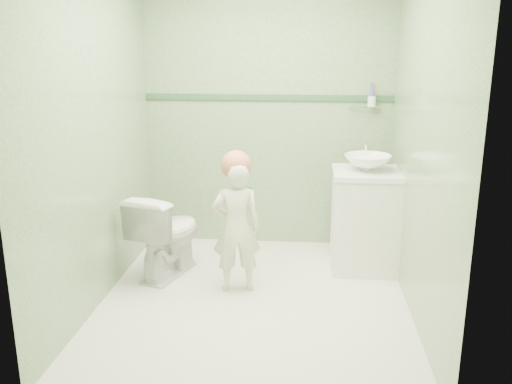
# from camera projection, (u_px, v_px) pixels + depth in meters

# --- Properties ---
(ground) EXTENTS (2.50, 2.50, 0.00)m
(ground) POSITION_uv_depth(u_px,v_px,m) (254.00, 301.00, 3.97)
(ground) COLOR beige
(ground) RESTS_ON ground
(room_shell) EXTENTS (2.50, 2.54, 2.40)m
(room_shell) POSITION_uv_depth(u_px,v_px,m) (254.00, 137.00, 3.65)
(room_shell) COLOR gray
(room_shell) RESTS_ON ground
(trim_stripe) EXTENTS (2.20, 0.02, 0.05)m
(trim_stripe) POSITION_uv_depth(u_px,v_px,m) (268.00, 97.00, 4.80)
(trim_stripe) COLOR #305437
(trim_stripe) RESTS_ON room_shell
(vanity) EXTENTS (0.52, 0.50, 0.80)m
(vanity) POSITION_uv_depth(u_px,v_px,m) (364.00, 222.00, 4.46)
(vanity) COLOR silver
(vanity) RESTS_ON ground
(counter) EXTENTS (0.54, 0.52, 0.04)m
(counter) POSITION_uv_depth(u_px,v_px,m) (367.00, 173.00, 4.35)
(counter) COLOR white
(counter) RESTS_ON vanity
(basin) EXTENTS (0.37, 0.37, 0.13)m
(basin) POSITION_uv_depth(u_px,v_px,m) (368.00, 163.00, 4.33)
(basin) COLOR white
(basin) RESTS_ON counter
(faucet) EXTENTS (0.03, 0.13, 0.18)m
(faucet) POSITION_uv_depth(u_px,v_px,m) (366.00, 148.00, 4.48)
(faucet) COLOR silver
(faucet) RESTS_ON counter
(cup_holder) EXTENTS (0.26, 0.07, 0.21)m
(cup_holder) POSITION_uv_depth(u_px,v_px,m) (371.00, 101.00, 4.67)
(cup_holder) COLOR silver
(cup_holder) RESTS_ON room_shell
(toilet) EXTENTS (0.58, 0.76, 0.69)m
(toilet) POSITION_uv_depth(u_px,v_px,m) (167.00, 234.00, 4.35)
(toilet) COLOR white
(toilet) RESTS_ON ground
(toddler) EXTENTS (0.40, 0.31, 0.99)m
(toddler) POSITION_uv_depth(u_px,v_px,m) (236.00, 227.00, 4.03)
(toddler) COLOR silver
(toddler) RESTS_ON ground
(hair_cap) EXTENTS (0.22, 0.22, 0.22)m
(hair_cap) POSITION_uv_depth(u_px,v_px,m) (236.00, 165.00, 3.93)
(hair_cap) COLOR #C5704F
(hair_cap) RESTS_ON toddler
(teal_toothbrush) EXTENTS (0.11, 0.14, 0.08)m
(teal_toothbrush) POSITION_uv_depth(u_px,v_px,m) (248.00, 187.00, 3.83)
(teal_toothbrush) COLOR #17906B
(teal_toothbrush) RESTS_ON toddler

